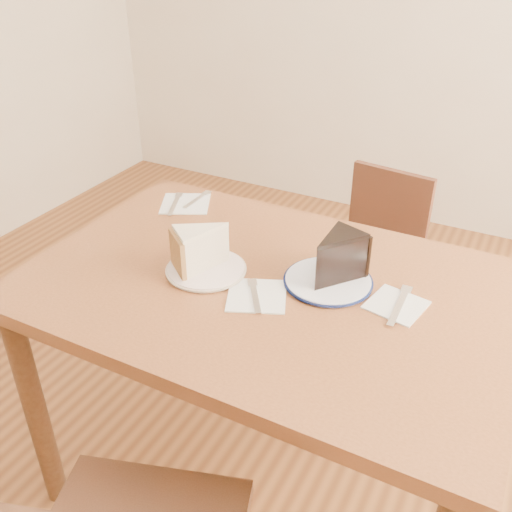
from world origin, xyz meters
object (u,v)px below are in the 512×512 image
at_px(plate_cream, 206,269).
at_px(plate_navy, 328,281).
at_px(chocolate_cake, 334,261).
at_px(table, 267,314).
at_px(chair_far, 371,261).
at_px(carrot_cake, 205,249).

height_order(plate_cream, plate_navy, same).
xyz_separation_m(plate_navy, chocolate_cake, (0.01, 0.00, 0.06)).
xyz_separation_m(plate_cream, chocolate_cake, (0.31, 0.10, 0.06)).
relative_size(table, chocolate_cake, 8.83).
bearing_deg(chair_far, table, 93.58).
relative_size(plate_navy, chocolate_cake, 1.55).
distance_m(table, carrot_cake, 0.23).
xyz_separation_m(plate_cream, plate_navy, (0.29, 0.09, 0.00)).
xyz_separation_m(plate_navy, carrot_cake, (-0.30, -0.08, 0.05)).
distance_m(chair_far, chocolate_cake, 0.81).
distance_m(table, chocolate_cake, 0.23).
height_order(table, plate_cream, plate_cream).
bearing_deg(carrot_cake, chair_far, 112.56).
bearing_deg(plate_navy, plate_cream, -162.32).
bearing_deg(table, carrot_cake, -172.78).
bearing_deg(plate_cream, plate_navy, 17.68).
bearing_deg(chocolate_cake, chair_far, -64.37).
distance_m(table, chair_far, 0.80).
relative_size(chair_far, plate_cream, 3.77).
bearing_deg(carrot_cake, chocolate_cake, 54.08).
bearing_deg(table, plate_cream, -169.36).
xyz_separation_m(table, plate_cream, (-0.16, -0.03, 0.10)).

